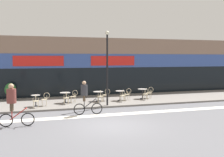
{
  "coord_description": "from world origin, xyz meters",
  "views": [
    {
      "loc": [
        -3.72,
        -12.24,
        3.34
      ],
      "look_at": [
        1.63,
        5.26,
        1.92
      ],
      "focal_mm": 42.0,
      "sensor_mm": 36.0,
      "label": 1
    }
  ],
  "objects_px": {
    "cafe_chair_1_side": "(74,95)",
    "cafe_chair_4_near": "(146,93)",
    "cafe_chair_3_side": "(128,93)",
    "cyclist_1": "(13,101)",
    "bistro_table_2": "(98,94)",
    "bistro_table_4": "(143,92)",
    "cafe_chair_3_near": "(123,95)",
    "bistro_table_0": "(36,98)",
    "cafe_chair_2_near": "(100,95)",
    "cafe_chair_2_side": "(106,94)",
    "cafe_chair_0_near": "(36,100)",
    "cafe_chair_0_side": "(45,98)",
    "bistro_table_3": "(120,94)",
    "cafe_chair_1_near": "(66,97)",
    "lamp_post": "(107,63)",
    "cyclist_0": "(85,96)",
    "bistro_table_1": "(65,95)",
    "cafe_chair_4_side": "(150,92)",
    "planter_pot": "(10,91)"
  },
  "relations": [
    {
      "from": "cafe_chair_1_side",
      "to": "cafe_chair_4_near",
      "type": "xyz_separation_m",
      "value": [
        5.53,
        -0.44,
        0.0
      ]
    },
    {
      "from": "bistro_table_4",
      "to": "cyclist_1",
      "type": "height_order",
      "value": "cyclist_1"
    },
    {
      "from": "cyclist_0",
      "to": "cafe_chair_3_near",
      "type": "bearing_deg",
      "value": 47.25
    },
    {
      "from": "bistro_table_1",
      "to": "bistro_table_2",
      "type": "distance_m",
      "value": 2.48
    },
    {
      "from": "bistro_table_2",
      "to": "cafe_chair_2_side",
      "type": "xyz_separation_m",
      "value": [
        0.63,
        -0.01,
        -0.01
      ]
    },
    {
      "from": "cafe_chair_4_near",
      "to": "cyclist_1",
      "type": "distance_m",
      "value": 10.64
    },
    {
      "from": "cyclist_0",
      "to": "cafe_chair_2_near",
      "type": "bearing_deg",
      "value": 67.26
    },
    {
      "from": "cafe_chair_1_near",
      "to": "lamp_post",
      "type": "xyz_separation_m",
      "value": [
        2.65,
        -1.18,
        2.41
      ]
    },
    {
      "from": "bistro_table_3",
      "to": "cafe_chair_4_near",
      "type": "height_order",
      "value": "cafe_chair_4_near"
    },
    {
      "from": "cafe_chair_1_near",
      "to": "cafe_chair_2_side",
      "type": "bearing_deg",
      "value": -77.74
    },
    {
      "from": "cafe_chair_0_side",
      "to": "cafe_chair_4_side",
      "type": "bearing_deg",
      "value": -169.76
    },
    {
      "from": "cyclist_1",
      "to": "bistro_table_0",
      "type": "bearing_deg",
      "value": 81.14
    },
    {
      "from": "cafe_chair_2_near",
      "to": "cafe_chair_2_side",
      "type": "height_order",
      "value": "same"
    },
    {
      "from": "bistro_table_4",
      "to": "cafe_chair_3_near",
      "type": "distance_m",
      "value": 2.23
    },
    {
      "from": "cafe_chair_2_side",
      "to": "cafe_chair_2_near",
      "type": "bearing_deg",
      "value": 50.76
    },
    {
      "from": "cyclist_0",
      "to": "bistro_table_3",
      "type": "bearing_deg",
      "value": 52.65
    },
    {
      "from": "bistro_table_3",
      "to": "cafe_chair_3_near",
      "type": "relative_size",
      "value": 0.83
    },
    {
      "from": "cafe_chair_1_near",
      "to": "cafe_chair_0_side",
      "type": "bearing_deg",
      "value": 96.77
    },
    {
      "from": "cafe_chair_2_near",
      "to": "cyclist_0",
      "type": "height_order",
      "value": "cyclist_0"
    },
    {
      "from": "bistro_table_0",
      "to": "bistro_table_3",
      "type": "bearing_deg",
      "value": 6.0
    },
    {
      "from": "bistro_table_4",
      "to": "planter_pot",
      "type": "bearing_deg",
      "value": 167.74
    },
    {
      "from": "cafe_chair_3_side",
      "to": "cyclist_0",
      "type": "bearing_deg",
      "value": 37.59
    },
    {
      "from": "cafe_chair_0_side",
      "to": "cafe_chair_2_side",
      "type": "bearing_deg",
      "value": -166.07
    },
    {
      "from": "lamp_post",
      "to": "cyclist_1",
      "type": "relative_size",
      "value": 2.39
    },
    {
      "from": "cafe_chair_3_near",
      "to": "cafe_chair_3_side",
      "type": "xyz_separation_m",
      "value": [
        0.62,
        0.63,
        0.0
      ]
    },
    {
      "from": "bistro_table_4",
      "to": "cafe_chair_3_side",
      "type": "distance_m",
      "value": 1.43
    },
    {
      "from": "bistro_table_2",
      "to": "cafe_chair_4_near",
      "type": "distance_m",
      "value": 3.71
    },
    {
      "from": "cafe_chair_3_side",
      "to": "cyclist_1",
      "type": "distance_m",
      "value": 9.6
    },
    {
      "from": "bistro_table_4",
      "to": "cafe_chair_4_near",
      "type": "bearing_deg",
      "value": -89.93
    },
    {
      "from": "cafe_chair_2_side",
      "to": "bistro_table_0",
      "type": "bearing_deg",
      "value": 15.66
    },
    {
      "from": "bistro_table_4",
      "to": "cafe_chair_3_near",
      "type": "relative_size",
      "value": 0.86
    },
    {
      "from": "cafe_chair_0_near",
      "to": "cafe_chair_3_near",
      "type": "height_order",
      "value": "same"
    },
    {
      "from": "cafe_chair_4_near",
      "to": "lamp_post",
      "type": "distance_m",
      "value": 4.48
    },
    {
      "from": "bistro_table_0",
      "to": "bistro_table_1",
      "type": "distance_m",
      "value": 2.21
    },
    {
      "from": "cafe_chair_0_near",
      "to": "cafe_chair_0_side",
      "type": "distance_m",
      "value": 0.88
    },
    {
      "from": "cafe_chair_1_near",
      "to": "bistro_table_0",
      "type": "bearing_deg",
      "value": 94.6
    },
    {
      "from": "cafe_chair_2_side",
      "to": "bistro_table_2",
      "type": "bearing_deg",
      "value": 5.65
    },
    {
      "from": "bistro_table_2",
      "to": "cafe_chair_1_side",
      "type": "relative_size",
      "value": 0.85
    },
    {
      "from": "cafe_chair_3_side",
      "to": "cafe_chair_4_side",
      "type": "relative_size",
      "value": 1.0
    },
    {
      "from": "cafe_chair_3_side",
      "to": "cafe_chair_1_near",
      "type": "bearing_deg",
      "value": 1.28
    },
    {
      "from": "bistro_table_0",
      "to": "bistro_table_4",
      "type": "bearing_deg",
      "value": 6.89
    },
    {
      "from": "cafe_chair_4_near",
      "to": "cyclist_0",
      "type": "distance_m",
      "value": 6.4
    },
    {
      "from": "bistro_table_3",
      "to": "cafe_chair_2_near",
      "type": "xyz_separation_m",
      "value": [
        -1.66,
        -0.43,
        -0.01
      ]
    },
    {
      "from": "bistro_table_2",
      "to": "cafe_chair_4_near",
      "type": "xyz_separation_m",
      "value": [
        3.68,
        -0.48,
        -0.01
      ]
    },
    {
      "from": "bistro_table_0",
      "to": "cafe_chair_2_near",
      "type": "height_order",
      "value": "cafe_chair_2_near"
    },
    {
      "from": "cyclist_0",
      "to": "cafe_chair_1_side",
      "type": "bearing_deg",
      "value": 97.22
    },
    {
      "from": "cafe_chair_3_near",
      "to": "lamp_post",
      "type": "relative_size",
      "value": 0.18
    },
    {
      "from": "cafe_chair_2_side",
      "to": "cafe_chair_3_side",
      "type": "xyz_separation_m",
      "value": [
        1.66,
        -0.18,
        0.0
      ]
    },
    {
      "from": "bistro_table_0",
      "to": "cafe_chair_2_near",
      "type": "xyz_separation_m",
      "value": [
        4.53,
        0.22,
        -0.01
      ]
    },
    {
      "from": "bistro_table_2",
      "to": "bistro_table_0",
      "type": "bearing_deg",
      "value": -169.41
    }
  ]
}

